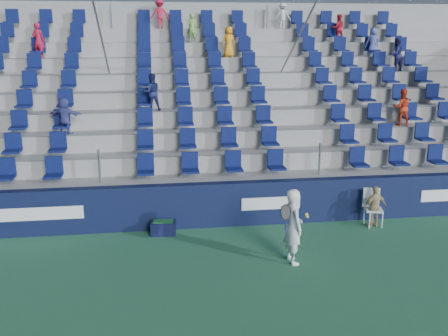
{
  "coord_description": "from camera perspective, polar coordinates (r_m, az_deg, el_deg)",
  "views": [
    {
      "loc": [
        -1.47,
        -9.39,
        5.02
      ],
      "look_at": [
        0.2,
        2.8,
        1.7
      ],
      "focal_mm": 40.0,
      "sensor_mm": 36.0,
      "label": 1
    }
  ],
  "objects": [
    {
      "name": "line_judge_chair",
      "position": [
        14.04,
        16.61,
        -4.01
      ],
      "size": [
        0.54,
        0.56,
        1.01
      ],
      "color": "white",
      "rests_on": "ground"
    },
    {
      "name": "line_judge",
      "position": [
        13.91,
        16.86,
        -4.24
      ],
      "size": [
        0.7,
        0.37,
        1.14
      ],
      "primitive_type": "imported",
      "rotation": [
        0.0,
        0.0,
        3.29
      ],
      "color": "tan",
      "rests_on": "ground"
    },
    {
      "name": "tennis_player",
      "position": [
        11.3,
        7.93,
        -6.6
      ],
      "size": [
        0.69,
        0.67,
        1.74
      ],
      "color": "white",
      "rests_on": "ground"
    },
    {
      "name": "sponsor_wall",
      "position": [
        13.37,
        -1.04,
        -4.2
      ],
      "size": [
        24.0,
        0.32,
        1.2
      ],
      "color": "#0F1638",
      "rests_on": "ground"
    },
    {
      "name": "ball_bin",
      "position": [
        13.06,
        -6.95,
        -6.7
      ],
      "size": [
        0.66,
        0.46,
        0.36
      ],
      "color": "#0F1338",
      "rests_on": "ground"
    },
    {
      "name": "ground",
      "position": [
        10.75,
        1.0,
        -12.75
      ],
      "size": [
        70.0,
        70.0,
        0.0
      ],
      "primitive_type": "plane",
      "color": "#2F6F48",
      "rests_on": "ground"
    },
    {
      "name": "grandstand",
      "position": [
        17.92,
        -3.01,
        5.82
      ],
      "size": [
        24.0,
        8.17,
        6.63
      ],
      "color": "#9B9B96",
      "rests_on": "ground"
    }
  ]
}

